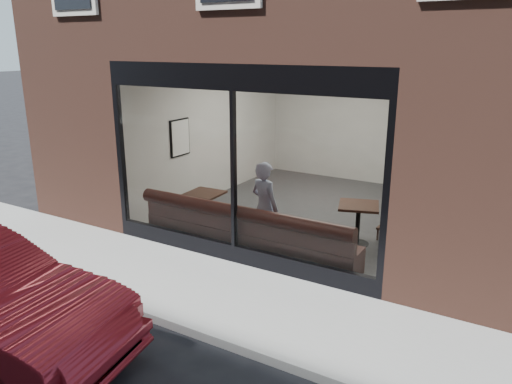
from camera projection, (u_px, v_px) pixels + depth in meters
The scene contains 20 objects.
ground at pixel (150, 317), 6.61m from camera, with size 120.00×120.00×0.00m, color black.
sidewalk_near at pixel (196, 287), 7.43m from camera, with size 40.00×2.00×0.01m, color gray.
kerb_near at pixel (147, 315), 6.55m from camera, with size 40.00×0.10×0.12m, color gray.
host_building_pier_left at pixel (238, 111), 14.58m from camera, with size 2.50×12.00×3.20m, color brown.
host_building_backfill at pixel (395, 108), 15.21m from camera, with size 5.00×6.00×3.20m, color brown.
cafe_floor at pixel (310, 212), 10.72m from camera, with size 6.00×6.00×0.00m, color #2D2D30.
cafe_ceiling at pixel (315, 59), 9.82m from camera, with size 6.00×6.00×0.00m, color white.
cafe_wall_back at pixel (361, 121), 12.73m from camera, with size 5.00×5.00×0.00m, color #BCB9B3.
cafe_wall_left at pixel (214, 129), 11.50m from camera, with size 6.00×6.00×0.00m, color #BCB9B3.
cafe_wall_right at pixel (437, 152), 9.05m from camera, with size 6.00×6.00×0.00m, color #BCB9B3.
storefront_kick at pixel (235, 253), 8.26m from camera, with size 5.00×0.10×0.30m, color black.
storefront_header at pixel (232, 77), 7.45m from camera, with size 5.00×0.10×0.40m, color black.
storefront_mullion at pixel (234, 171), 7.86m from camera, with size 0.06×0.10×2.50m, color black.
storefront_glass at pixel (233, 172), 7.83m from camera, with size 4.80×4.80×0.00m, color white.
banquette at pixel (247, 241), 8.56m from camera, with size 4.00×0.55×0.45m, color #391715.
person at pixel (265, 207), 8.50m from camera, with size 0.59×0.38×1.60m, color #A9B9DD.
cafe_table_left at pixel (205, 194), 9.51m from camera, with size 0.64×0.64×0.04m, color black.
cafe_table_right at pixel (359, 206), 8.80m from camera, with size 0.69×0.69×0.04m, color black.
cafe_chair_right at pixel (391, 228), 9.16m from camera, with size 0.42×0.42×0.04m, color black.
wall_poster at pixel (181, 138), 10.45m from camera, with size 0.02×0.54×0.72m, color white.
Camera 1 is at (4.21, -4.32, 3.47)m, focal length 35.00 mm.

